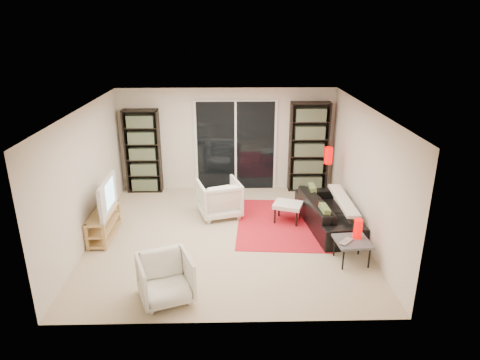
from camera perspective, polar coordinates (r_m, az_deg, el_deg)
name	(u,v)px	position (r m, az deg, el deg)	size (l,w,h in m)	color
floor	(227,235)	(8.14, -1.72, -7.37)	(5.00, 5.00, 0.00)	beige
wall_back	(227,140)	(10.05, -1.73, 5.41)	(5.00, 0.02, 2.40)	beige
wall_front	(225,243)	(5.37, -1.97, -8.38)	(5.00, 0.02, 2.40)	beige
wall_left	(86,177)	(8.08, -19.84, 0.43)	(0.02, 5.00, 2.40)	beige
wall_right	(365,174)	(8.04, 16.31, 0.73)	(0.02, 5.00, 2.40)	beige
ceiling	(226,109)	(7.35, -1.92, 9.46)	(5.00, 5.00, 0.02)	white
sliding_door	(236,146)	(10.06, -0.58, 4.53)	(1.92, 0.08, 2.16)	white
bookshelf_left	(143,151)	(10.15, -12.82, 3.74)	(0.80, 0.30, 1.95)	black
bookshelf_right	(309,147)	(10.10, 9.15, 4.34)	(0.90, 0.30, 2.10)	black
tv_stand	(104,224)	(8.37, -17.70, -5.57)	(0.36, 1.14, 0.50)	tan
tv	(102,196)	(8.15, -17.98, -2.08)	(1.09, 0.14, 0.63)	black
rug	(281,223)	(8.63, 5.50, -5.74)	(1.72, 2.32, 0.01)	red
sofa	(328,213)	(8.52, 11.67, -4.27)	(2.04, 0.80, 0.59)	black
armchair_back	(219,198)	(8.81, -2.80, -2.43)	(0.81, 0.83, 0.76)	silver
armchair_front	(165,279)	(6.35, -9.92, -12.83)	(0.72, 0.74, 0.68)	silver
ottoman	(288,206)	(8.59, 6.40, -3.43)	(0.66, 0.60, 0.40)	silver
side_table	(352,242)	(7.37, 14.75, -8.05)	(0.60, 0.60, 0.40)	#4F4F54
laptop	(348,242)	(7.25, 14.25, -8.05)	(0.30, 0.19, 0.02)	silver
table_lamp	(358,229)	(7.40, 15.44, -6.27)	(0.14, 0.14, 0.33)	#E80000
floor_lamp	(328,162)	(9.25, 11.64, 2.39)	(0.20, 0.20, 1.32)	black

